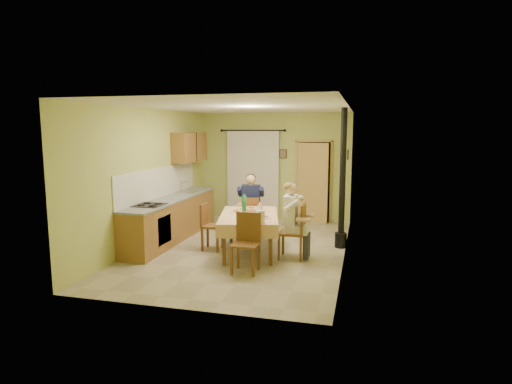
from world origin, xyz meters
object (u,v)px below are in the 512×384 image
(stove_flue, at_px, (342,198))
(chair_near, at_px, (246,255))
(man_far, at_px, (251,199))
(chair_far, at_px, (251,225))
(chair_left, at_px, (212,235))
(man_right, at_px, (292,212))
(dining_table, at_px, (249,234))
(chair_right, at_px, (293,243))

(stove_flue, bearing_deg, chair_near, -126.85)
(chair_near, xyz_separation_m, stove_flue, (1.46, 1.95, 0.73))
(man_far, bearing_deg, stove_flue, -17.88)
(chair_far, height_order, stove_flue, stove_flue)
(chair_left, height_order, man_far, man_far)
(stove_flue, bearing_deg, man_far, 172.16)
(chair_far, relative_size, man_far, 0.67)
(man_far, distance_m, man_right, 1.67)
(chair_far, bearing_deg, stove_flue, -17.54)
(chair_near, relative_size, stove_flue, 0.35)
(chair_left, bearing_deg, dining_table, 86.84)
(dining_table, relative_size, chair_right, 1.97)
(chair_near, xyz_separation_m, chair_right, (0.63, 0.98, 0.00))
(dining_table, relative_size, man_far, 1.45)
(chair_far, xyz_separation_m, chair_near, (0.50, -2.20, 0.00))
(dining_table, distance_m, stove_flue, 2.00)
(man_far, height_order, man_right, same)
(man_right, xyz_separation_m, stove_flue, (0.84, 0.97, 0.15))
(dining_table, bearing_deg, chair_far, 90.08)
(chair_far, xyz_separation_m, chair_right, (1.13, -1.23, 0.00))
(chair_right, xyz_separation_m, man_far, (-1.13, 1.24, 0.59))
(chair_right, distance_m, man_right, 0.59)
(chair_left, bearing_deg, stove_flue, 107.41)
(chair_far, height_order, chair_near, chair_near)
(stove_flue, bearing_deg, chair_left, -162.10)
(chair_near, bearing_deg, stove_flue, -126.33)
(chair_right, height_order, chair_left, chair_right)
(dining_table, height_order, chair_near, chair_near)
(chair_left, relative_size, man_right, 0.67)
(chair_far, relative_size, chair_right, 0.91)
(dining_table, distance_m, chair_near, 1.14)
(man_far, relative_size, stove_flue, 0.50)
(stove_flue, bearing_deg, dining_table, -153.78)
(chair_near, bearing_deg, chair_right, -122.23)
(chair_right, bearing_deg, chair_far, 42.91)
(man_far, bearing_deg, chair_right, -57.59)
(chair_left, bearing_deg, chair_right, 83.81)
(chair_far, height_order, chair_right, chair_right)
(chair_right, xyz_separation_m, stove_flue, (0.83, 0.97, 0.73))
(dining_table, height_order, man_right, man_right)
(man_far, bearing_deg, chair_left, -125.99)
(man_far, distance_m, stove_flue, 1.98)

